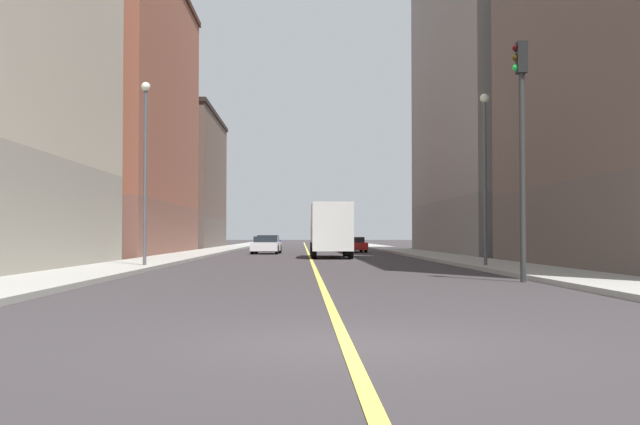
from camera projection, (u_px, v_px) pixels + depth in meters
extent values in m
plane|color=#353032|center=(346.00, 344.00, 9.18)|extent=(400.00, 400.00, 0.00)
cube|color=#9E9B93|center=(406.00, 251.00, 58.34)|extent=(2.97, 168.00, 0.15)
cube|color=#9E9B93|center=(210.00, 251.00, 57.95)|extent=(2.97, 168.00, 0.15)
cube|color=#E5D14C|center=(308.00, 252.00, 58.14)|extent=(0.16, 154.00, 0.01)
cube|color=slate|center=(505.00, 228.00, 52.96)|extent=(9.54, 24.35, 3.70)
cube|color=gray|center=(504.00, 67.00, 53.31)|extent=(9.54, 24.35, 19.08)
cube|color=brown|center=(104.00, 229.00, 50.66)|extent=(9.54, 23.03, 3.45)
cube|color=#93513D|center=(105.00, 91.00, 50.94)|extent=(9.54, 23.03, 15.25)
cube|color=brown|center=(169.00, 233.00, 75.79)|extent=(9.54, 19.86, 3.01)
cube|color=brown|center=(170.00, 168.00, 75.99)|extent=(9.54, 19.86, 10.14)
cube|color=#2B221D|center=(170.00, 117.00, 76.15)|extent=(9.84, 20.16, 0.40)
cylinder|color=#2D2D2D|center=(522.00, 177.00, 21.19)|extent=(0.16, 0.16, 5.91)
cube|color=black|center=(521.00, 58.00, 21.30)|extent=(0.28, 0.32, 0.90)
sphere|color=#320404|center=(516.00, 48.00, 21.30)|extent=(0.20, 0.20, 0.20)
sphere|color=#352204|center=(516.00, 58.00, 21.29)|extent=(0.20, 0.20, 0.20)
sphere|color=green|center=(516.00, 68.00, 21.28)|extent=(0.20, 0.20, 0.20)
cylinder|color=#4C4C51|center=(485.00, 183.00, 29.58)|extent=(0.14, 0.14, 6.44)
sphere|color=#EAEACC|center=(484.00, 98.00, 29.68)|extent=(0.36, 0.36, 0.36)
cylinder|color=#4C4C51|center=(145.00, 177.00, 29.66)|extent=(0.14, 0.14, 6.92)
sphere|color=#EAEACC|center=(146.00, 87.00, 29.77)|extent=(0.36, 0.36, 0.36)
cube|color=white|center=(266.00, 247.00, 53.18)|extent=(2.08, 4.15, 0.60)
cube|color=black|center=(267.00, 239.00, 53.38)|extent=(1.75, 2.04, 0.41)
cylinder|color=black|center=(256.00, 249.00, 54.45)|extent=(0.25, 0.65, 0.64)
cylinder|color=black|center=(280.00, 249.00, 54.41)|extent=(0.25, 0.65, 0.64)
cylinder|color=black|center=(252.00, 250.00, 51.93)|extent=(0.25, 0.65, 0.64)
cylinder|color=black|center=(277.00, 250.00, 51.89)|extent=(0.25, 0.65, 0.64)
cube|color=maroon|center=(266.00, 244.00, 67.48)|extent=(1.83, 4.02, 0.59)
cube|color=black|center=(266.00, 238.00, 67.65)|extent=(1.60, 1.81, 0.47)
cylinder|color=black|center=(258.00, 246.00, 68.70)|extent=(0.22, 0.64, 0.64)
cylinder|color=black|center=(276.00, 246.00, 68.73)|extent=(0.22, 0.64, 0.64)
cylinder|color=black|center=(256.00, 247.00, 66.22)|extent=(0.22, 0.64, 0.64)
cylinder|color=black|center=(275.00, 247.00, 66.25)|extent=(0.22, 0.64, 0.64)
cube|color=red|center=(353.00, 246.00, 58.30)|extent=(2.05, 4.63, 0.55)
cube|color=black|center=(352.00, 240.00, 58.35)|extent=(1.72, 2.10, 0.40)
cylinder|color=black|center=(340.00, 248.00, 59.65)|extent=(0.25, 0.65, 0.64)
cylinder|color=black|center=(361.00, 248.00, 59.76)|extent=(0.25, 0.65, 0.64)
cylinder|color=black|center=(343.00, 248.00, 56.83)|extent=(0.25, 0.65, 0.64)
cylinder|color=black|center=(366.00, 248.00, 56.95)|extent=(0.25, 0.65, 0.64)
cube|color=#23389E|center=(268.00, 244.00, 61.06)|extent=(2.00, 4.48, 0.69)
cube|color=black|center=(268.00, 238.00, 61.20)|extent=(1.71, 2.21, 0.41)
cylinder|color=black|center=(259.00, 247.00, 62.43)|extent=(0.24, 0.65, 0.64)
cylinder|color=black|center=(280.00, 247.00, 62.42)|extent=(0.24, 0.65, 0.64)
cylinder|color=black|center=(256.00, 248.00, 59.69)|extent=(0.24, 0.65, 0.64)
cylinder|color=black|center=(278.00, 248.00, 59.68)|extent=(0.24, 0.65, 0.64)
cube|color=beige|center=(329.00, 234.00, 47.05)|extent=(2.24, 2.15, 2.07)
cube|color=silver|center=(331.00, 227.00, 42.98)|extent=(2.24, 5.08, 2.69)
cylinder|color=black|center=(313.00, 249.00, 46.61)|extent=(0.30, 0.90, 0.90)
cylinder|color=black|center=(345.00, 249.00, 46.66)|extent=(0.30, 0.90, 0.90)
cylinder|color=black|center=(314.00, 251.00, 41.84)|extent=(0.30, 0.90, 0.90)
cylinder|color=black|center=(350.00, 251.00, 41.89)|extent=(0.30, 0.90, 0.90)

